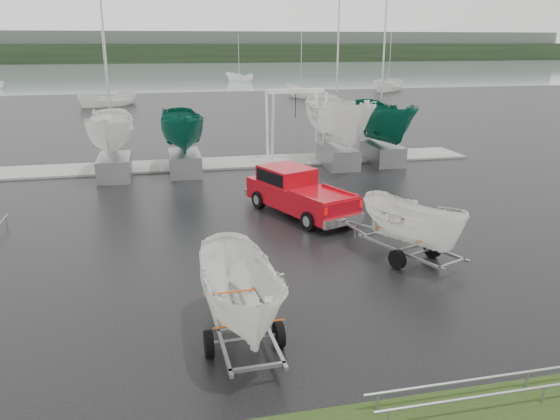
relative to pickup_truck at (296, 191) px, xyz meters
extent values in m
plane|color=black|center=(-2.34, -3.14, -0.93)|extent=(120.00, 120.00, 0.00)
plane|color=gray|center=(-2.34, 96.86, -0.94)|extent=(300.00, 300.00, 0.00)
cube|color=gray|center=(-2.34, 9.86, -0.88)|extent=(30.00, 3.00, 0.12)
cube|color=black|center=(-2.34, 166.86, 2.07)|extent=(300.00, 8.00, 6.00)
cube|color=#4C5651|center=(-2.34, 174.86, 4.07)|extent=(300.00, 6.00, 10.00)
cube|color=#9F0813|center=(0.11, -0.27, -0.21)|extent=(3.65, 5.56, 0.86)
cube|color=#9F0813|center=(-0.25, 0.61, 0.47)|extent=(2.33, 2.56, 0.77)
cube|color=black|center=(-0.25, 0.61, 0.52)|extent=(2.28, 2.36, 0.50)
cube|color=silver|center=(1.11, -2.75, -0.48)|extent=(1.76, 0.83, 0.32)
cylinder|color=black|center=(-1.33, 1.01, -0.57)|extent=(0.52, 0.77, 0.73)
cylinder|color=black|center=(0.26, 1.65, -0.57)|extent=(0.52, 0.77, 0.73)
cylinder|color=black|center=(-0.05, -2.19, -0.57)|extent=(0.52, 0.77, 0.73)
cylinder|color=black|center=(1.55, -1.55, -0.57)|extent=(0.52, 0.77, 0.73)
cube|color=gray|center=(1.79, -5.93, -0.48)|extent=(1.42, 3.37, 0.08)
cube|color=gray|center=(2.81, -5.52, -0.48)|extent=(1.42, 3.37, 0.08)
cylinder|color=gray|center=(2.37, -5.91, -0.63)|extent=(1.51, 0.67, 0.08)
cylinder|color=black|center=(1.63, -6.20, -0.63)|extent=(0.39, 0.62, 0.60)
cylinder|color=black|center=(3.12, -5.61, -0.63)|extent=(0.39, 0.62, 0.60)
imported|color=white|center=(2.30, -5.72, 1.57)|extent=(1.98, 2.01, 4.02)
cube|color=#D54706|center=(2.00, -4.98, 0.07)|extent=(1.45, 0.62, 0.03)
cube|color=#D54706|center=(2.60, -6.46, 0.07)|extent=(1.45, 0.62, 0.03)
cube|color=gray|center=(-4.23, -9.62, -0.48)|extent=(0.19, 3.60, 0.08)
cube|color=gray|center=(-3.13, -9.58, -0.48)|extent=(0.19, 3.60, 0.08)
cylinder|color=gray|center=(-3.68, -9.80, -0.63)|extent=(1.60, 0.13, 0.08)
cylinder|color=black|center=(-4.48, -9.82, -0.63)|extent=(0.20, 0.61, 0.60)
cylinder|color=black|center=(-2.88, -9.77, -0.63)|extent=(0.20, 0.61, 0.60)
imported|color=white|center=(-3.68, -9.60, 1.81)|extent=(1.75, 1.79, 4.50)
cube|color=#D54706|center=(-3.71, -8.80, 0.07)|extent=(1.55, 0.09, 0.03)
cube|color=#D54706|center=(-3.66, -10.40, 0.07)|extent=(1.55, 0.09, 0.03)
cylinder|color=silver|center=(0.97, 9.06, 1.07)|extent=(0.16, 0.58, 3.99)
cylinder|color=silver|center=(0.97, 10.66, 1.07)|extent=(0.16, 0.58, 3.99)
cylinder|color=silver|center=(3.97, 9.06, 1.07)|extent=(0.16, 0.58, 3.99)
cylinder|color=silver|center=(3.97, 10.66, 1.07)|extent=(0.16, 0.58, 3.99)
cube|color=silver|center=(2.47, 9.86, 3.07)|extent=(3.30, 0.25, 0.25)
cube|color=gray|center=(-7.54, 7.86, -0.38)|extent=(1.60, 3.20, 1.10)
imported|color=white|center=(-7.54, 7.86, 3.20)|extent=(2.29, 2.35, 6.07)
cylinder|color=#B2B2B7|center=(-7.54, 8.36, 6.02)|extent=(0.10, 0.10, 7.00)
cube|color=gray|center=(-4.00, 8.06, -0.38)|extent=(1.60, 3.20, 1.10)
imported|color=#0C5441|center=(-4.00, 8.06, 3.12)|extent=(2.23, 2.28, 5.92)
cube|color=gray|center=(4.39, 7.86, -0.38)|extent=(1.60, 3.20, 1.10)
imported|color=white|center=(4.39, 7.86, 3.91)|extent=(2.81, 2.89, 7.48)
cylinder|color=#B2B2B7|center=(4.39, 8.36, 6.56)|extent=(0.10, 0.10, 7.00)
cube|color=gray|center=(7.15, 8.16, -0.38)|extent=(1.60, 3.20, 1.10)
imported|color=#0C5441|center=(7.15, 8.16, 3.40)|extent=(2.43, 2.50, 6.47)
cylinder|color=#B2B2B7|center=(7.15, 8.66, 6.17)|extent=(0.10, 0.10, 7.00)
cylinder|color=gray|center=(1.66, -12.89, -0.58)|extent=(7.00, 0.06, 0.06)
cylinder|color=gray|center=(1.66, -12.39, -0.58)|extent=(7.00, 0.06, 0.06)
imported|color=white|center=(-10.33, 41.66, -0.93)|extent=(3.69, 3.67, 7.02)
cylinder|color=#B2B2B7|center=(-10.33, 41.66, 3.07)|extent=(0.08, 0.08, 8.00)
imported|color=white|center=(12.50, 46.63, -0.93)|extent=(2.87, 2.92, 6.35)
cylinder|color=#B2B2B7|center=(12.50, 46.63, 3.07)|extent=(0.08, 0.08, 8.00)
imported|color=white|center=(26.66, 52.29, -0.93)|extent=(3.87, 3.87, 7.19)
cylinder|color=#B2B2B7|center=(26.66, 52.29, 3.07)|extent=(0.08, 0.08, 8.00)
imported|color=white|center=(9.16, 76.15, -0.93)|extent=(3.29, 3.30, 6.15)
cylinder|color=#B2B2B7|center=(9.16, 76.15, 3.07)|extent=(0.08, 0.08, 8.00)
camera|label=1|loc=(-5.27, -20.53, 5.74)|focal=35.00mm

